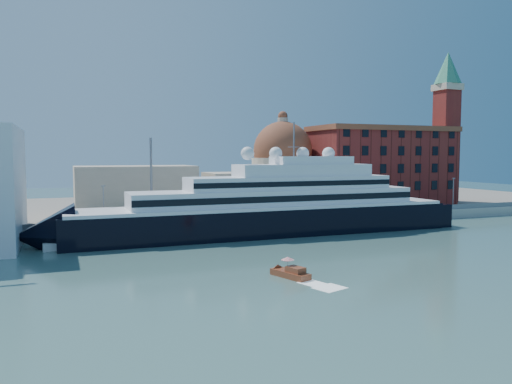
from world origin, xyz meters
name	(u,v)px	position (x,y,z in m)	size (l,w,h in m)	color
ground	(305,256)	(0.00, 0.00, 0.00)	(400.00, 400.00, 0.00)	#355C5A
quay	(238,223)	(0.00, 34.00, 1.25)	(180.00, 10.00, 2.50)	gray
land	(194,207)	(0.00, 75.00, 1.00)	(260.00, 72.00, 2.00)	slate
quay_fence	(245,217)	(0.00, 29.50, 3.10)	(180.00, 0.10, 1.20)	slate
superyacht	(255,212)	(-0.12, 23.00, 4.81)	(93.23, 12.93, 27.86)	black
service_barge	(80,243)	(-35.07, 21.51, 0.77)	(12.24, 4.97, 2.69)	white
water_taxi	(291,273)	(-8.70, -12.77, 0.70)	(3.92, 6.51, 2.93)	brown
warehouse	(382,165)	(52.00, 52.00, 13.79)	(43.00, 19.00, 23.25)	maroon
campanile	(447,117)	(76.00, 52.00, 28.76)	(8.40, 8.40, 47.00)	maroon
church	(232,176)	(6.39, 57.72, 10.91)	(66.00, 18.00, 25.50)	beige
lamp_posts	(186,187)	(-12.67, 32.27, 9.84)	(120.80, 2.40, 18.00)	slate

